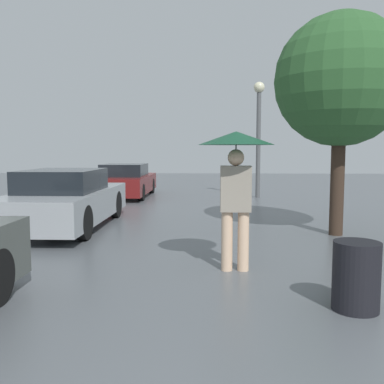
% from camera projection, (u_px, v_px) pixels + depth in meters
% --- Properties ---
extents(pedestrian, '(1.05, 1.05, 1.94)m').
position_uv_depth(pedestrian, '(236.00, 163.00, 5.87)').
color(pedestrian, beige).
rests_on(pedestrian, ground_plane).
extents(parked_car_middle, '(1.73, 4.40, 1.27)m').
position_uv_depth(parked_car_middle, '(66.00, 200.00, 9.31)').
color(parked_car_middle, '#9EA3A8').
rests_on(parked_car_middle, ground_plane).
extents(parked_car_farthest, '(1.70, 4.09, 1.19)m').
position_uv_depth(parked_car_farthest, '(126.00, 181.00, 15.49)').
color(parked_car_farthest, maroon).
rests_on(parked_car_farthest, ground_plane).
extents(tree, '(2.55, 2.55, 4.31)m').
position_uv_depth(tree, '(341.00, 81.00, 8.25)').
color(tree, '#38281E').
rests_on(tree, ground_plane).
extents(street_lamp, '(0.38, 0.38, 4.06)m').
position_uv_depth(street_lamp, '(259.00, 123.00, 15.02)').
color(street_lamp, '#515456').
rests_on(street_lamp, ground_plane).
extents(trash_bin, '(0.49, 0.49, 0.73)m').
position_uv_depth(trash_bin, '(356.00, 276.00, 4.49)').
color(trash_bin, black).
rests_on(trash_bin, ground_plane).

